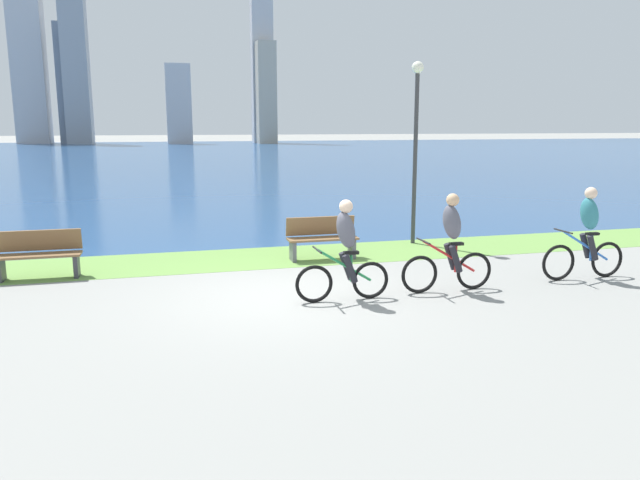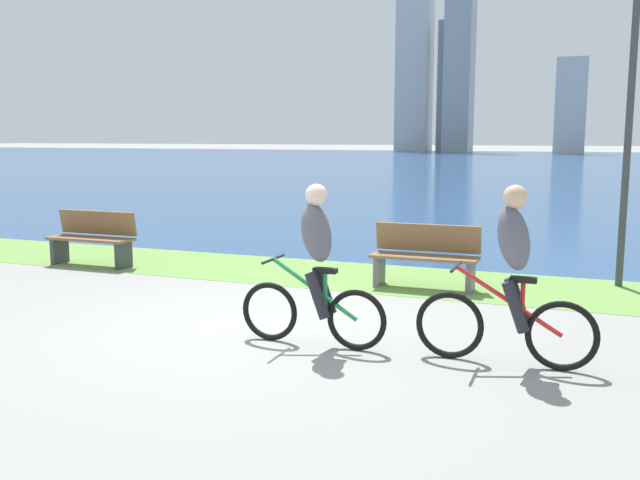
% 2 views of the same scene
% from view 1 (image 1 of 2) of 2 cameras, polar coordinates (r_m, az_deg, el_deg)
% --- Properties ---
extents(ground_plane, '(300.00, 300.00, 0.00)m').
position_cam_1_polar(ground_plane, '(10.21, -2.92, -5.36)').
color(ground_plane, gray).
extents(grass_strip_bayside, '(120.00, 2.15, 0.01)m').
position_cam_1_polar(grass_strip_bayside, '(13.16, -5.69, -1.67)').
color(grass_strip_bayside, '#6B9947').
rests_on(grass_strip_bayside, ground).
extents(bay_water_surface, '(300.00, 87.59, 0.00)m').
position_cam_1_polar(bay_water_surface, '(57.67, -12.85, 7.78)').
color(bay_water_surface, navy).
rests_on(bay_water_surface, ground).
extents(cyclist_lead, '(1.58, 0.52, 1.66)m').
position_cam_1_polar(cyclist_lead, '(9.81, 2.35, -1.01)').
color(cyclist_lead, black).
rests_on(cyclist_lead, ground).
extents(cyclist_trailing, '(1.68, 0.52, 1.70)m').
position_cam_1_polar(cyclist_trailing, '(10.59, 12.13, -0.31)').
color(cyclist_trailing, black).
rests_on(cyclist_trailing, ground).
extents(cyclist_distant_rear, '(1.73, 0.52, 1.71)m').
position_cam_1_polar(cyclist_distant_rear, '(12.23, 23.78, 0.50)').
color(cyclist_distant_rear, black).
rests_on(cyclist_distant_rear, ground).
extents(bench_near_path, '(1.50, 0.47, 0.90)m').
position_cam_1_polar(bench_near_path, '(12.93, 0.19, 0.17)').
color(bench_near_path, brown).
rests_on(bench_near_path, ground).
extents(bench_far_along_path, '(1.50, 0.47, 0.90)m').
position_cam_1_polar(bench_far_along_path, '(12.46, -24.89, -1.26)').
color(bench_far_along_path, brown).
rests_on(bench_far_along_path, ground).
extents(lamppost_tall, '(0.28, 0.28, 4.26)m').
position_cam_1_polar(lamppost_tall, '(14.61, 9.00, 10.37)').
color(lamppost_tall, '#38383D').
rests_on(lamppost_tall, ground).
extents(city_skyline_far_shore, '(36.25, 11.28, 27.23)m').
position_cam_1_polar(city_skyline_far_shore, '(94.11, -19.11, 14.85)').
color(city_skyline_far_shore, '#B7B7BC').
rests_on(city_skyline_far_shore, ground).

